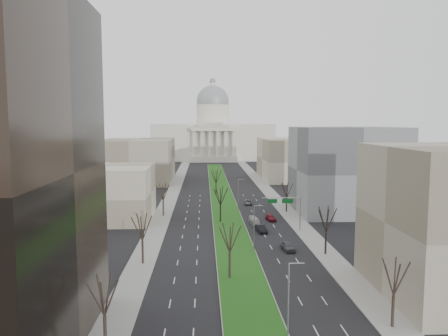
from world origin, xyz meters
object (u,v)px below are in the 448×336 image
object	(u,v)px
box_van	(254,221)
car_black	(261,229)
car_grey_near	(288,246)
car_grey_far	(248,202)
car_red	(271,218)

from	to	relation	value
box_van	car_black	bearing A→B (deg)	-90.29
car_grey_near	box_van	size ratio (longest dim) A/B	0.77
box_van	car_grey_far	bearing A→B (deg)	82.15
car_black	car_red	distance (m)	12.44
car_red	car_black	bearing A→B (deg)	-117.26
car_black	car_red	world-z (taller)	car_black
car_black	car_grey_near	bearing A→B (deg)	-85.82
car_grey_far	car_grey_near	bearing A→B (deg)	-80.52
car_grey_near	car_red	world-z (taller)	car_grey_near
car_grey_far	box_van	distance (m)	26.70
car_black	box_van	xyz separation A→B (m)	(-0.65, 7.32, 0.07)
car_red	car_grey_far	size ratio (longest dim) A/B	0.98
car_grey_near	car_grey_far	xyz separation A→B (m)	(-2.94, 48.54, -0.17)
car_grey_far	box_van	size ratio (longest dim) A/B	0.75
car_red	box_van	distance (m)	6.50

